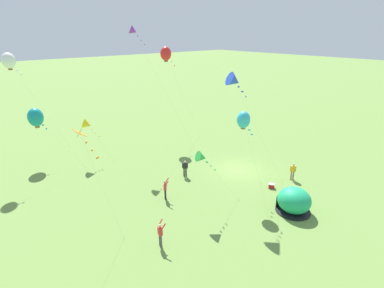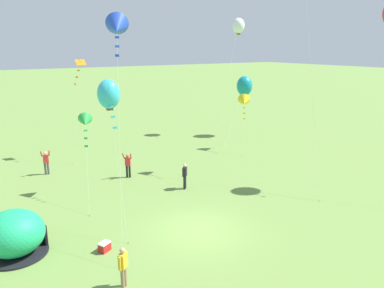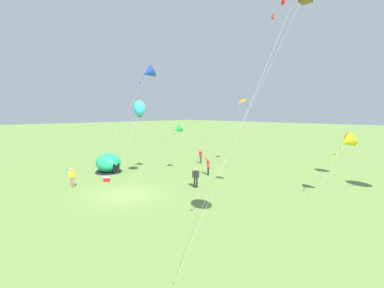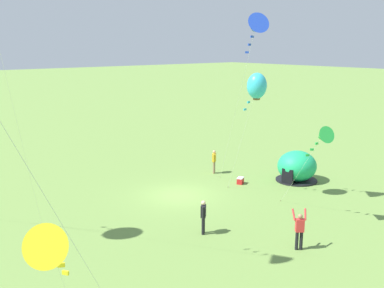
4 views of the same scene
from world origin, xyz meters
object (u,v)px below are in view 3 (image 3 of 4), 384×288
person_flying_kite (208,166)px  person_near_tent (72,177)px  person_watching_sky (196,177)px  kite_blue (148,73)px  kite_cyan (139,108)px  kite_orange (241,104)px  cooler_box (107,179)px  kite_yellow (346,142)px  kite_green (178,130)px  popup_tent (109,163)px  person_arms_raised (201,156)px

person_flying_kite → person_near_tent: bearing=-114.3°
person_watching_sky → person_flying_kite: bearing=118.8°
kite_blue → kite_cyan: kite_blue is taller
kite_orange → kite_blue: (-1.61, -12.31, 2.58)m
person_watching_sky → person_flying_kite: size_ratio=0.91×
person_near_tent → kite_orange: kite_orange is taller
person_near_tent → kite_cyan: (1.93, 5.73, 5.88)m
cooler_box → kite_yellow: size_ratio=0.13×
kite_green → popup_tent: bearing=-133.8°
person_near_tent → kite_cyan: 8.44m
person_flying_kite → kite_blue: bearing=-114.9°
kite_blue → person_arms_raised: bearing=103.5°
person_near_tent → person_flying_kite: bearing=65.7°
popup_tent → cooler_box: 4.05m
kite_blue → kite_green: 6.86m
popup_tent → person_arms_raised: size_ratio=1.49×
person_flying_kite → kite_cyan: bearing=-119.2°
person_flying_kite → kite_yellow: (12.04, 1.60, 3.36)m
person_watching_sky → kite_blue: kite_blue is taller
kite_yellow → kite_blue: bearing=-154.2°
person_arms_raised → kite_green: (1.54, -5.20, 3.65)m
cooler_box → person_arms_raised: (0.20, 12.58, 0.78)m
person_arms_raised → kite_cyan: kite_cyan is taller
person_near_tent → person_arms_raised: bearing=88.1°
popup_tent → person_watching_sky: size_ratio=1.63×
kite_yellow → kite_green: kite_green is taller
person_watching_sky → kite_green: bearing=153.3°
kite_yellow → kite_green: bearing=-169.2°
cooler_box → person_flying_kite: bearing=60.3°
person_watching_sky → kite_orange: kite_orange is taller
kite_orange → person_watching_sky: bearing=-73.8°
person_flying_kite → person_arms_raised: bearing=140.9°
kite_yellow → kite_cyan: (-15.39, -7.57, 2.49)m
person_flying_kite → person_watching_sky: bearing=-61.2°
popup_tent → kite_orange: size_ratio=0.34×
cooler_box → person_arms_raised: bearing=89.1°
popup_tent → kite_blue: (5.91, 1.30, 9.08)m
person_near_tent → kite_yellow: size_ratio=0.34×
kite_orange → person_near_tent: bearing=-103.2°
cooler_box → kite_yellow: 20.32m
person_watching_sky → person_arms_raised: (-7.02, 7.96, 0.03)m
popup_tent → kite_yellow: 22.38m
cooler_box → kite_cyan: kite_cyan is taller
popup_tent → person_flying_kite: popup_tent is taller
kite_yellow → kite_blue: (-14.58, -7.06, 5.72)m
kite_yellow → kite_cyan: 17.33m
cooler_box → kite_yellow: kite_yellow is taller
person_near_tent → kite_orange: size_ratio=0.21×
popup_tent → person_near_tent: (3.16, -4.94, -0.03)m
person_watching_sky → person_near_tent: bearing=-134.7°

